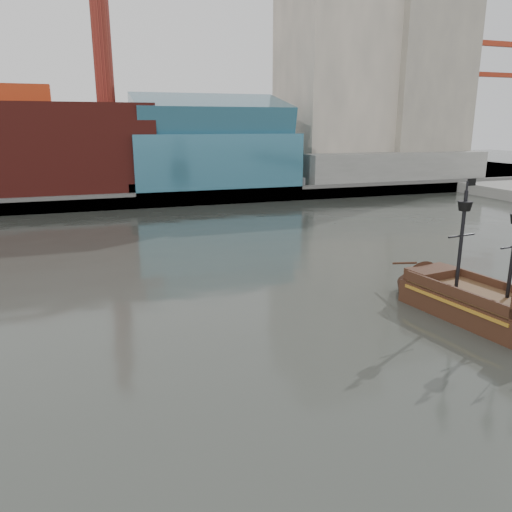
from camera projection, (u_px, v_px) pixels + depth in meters
name	position (u px, v px, depth m)	size (l,w,h in m)	color
ground	(350.00, 378.00, 27.69)	(400.00, 400.00, 0.00)	#282A25
promenade_far	(145.00, 182.00, 111.45)	(220.00, 60.00, 2.00)	slate
seawall	(166.00, 199.00, 84.44)	(220.00, 1.00, 2.60)	#4C4C49
skyline	(169.00, 68.00, 100.26)	(149.00, 45.00, 62.00)	brown
crane_a	(470.00, 101.00, 122.53)	(22.50, 4.00, 32.25)	slate
crane_b	(471.00, 117.00, 135.61)	(19.10, 4.00, 26.25)	slate
pirate_ship	(480.00, 307.00, 35.73)	(6.18, 14.80, 10.75)	black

